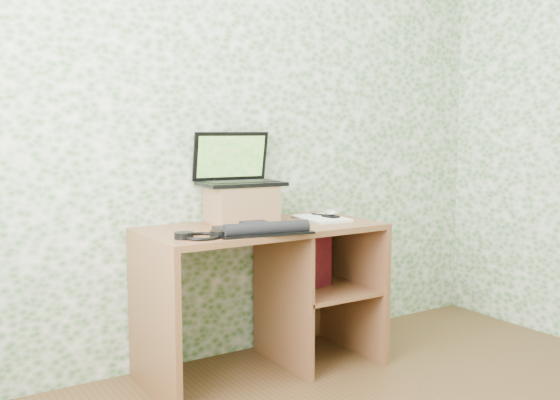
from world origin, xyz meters
TOP-DOWN VIEW (x-y plane):
  - wall_back at (0.00, 1.75)m, footprint 3.50×0.00m
  - desk at (0.08, 1.47)m, footprint 1.20×0.60m
  - riser at (-0.04, 1.58)m, footprint 0.35×0.30m
  - laptop at (-0.04, 1.63)m, footprint 0.44×0.33m
  - keyboard at (-0.13, 1.24)m, footprint 0.45×0.29m
  - headphones at (-0.41, 1.28)m, footprint 0.24×0.22m
  - notepad at (0.38, 1.45)m, footprint 0.25×0.33m
  - mouse at (0.42, 1.42)m, footprint 0.07×0.10m
  - pen at (0.42, 1.50)m, footprint 0.07×0.14m
  - red_box at (0.30, 1.44)m, footprint 0.26×0.13m

SIDE VIEW (x-z plane):
  - desk at x=0.08m, z-range 0.11..0.86m
  - red_box at x=0.30m, z-range 0.39..0.69m
  - notepad at x=0.38m, z-range 0.75..0.76m
  - headphones at x=-0.41m, z-range 0.75..0.78m
  - pen at x=0.42m, z-range 0.76..0.77m
  - keyboard at x=-0.13m, z-range 0.74..0.80m
  - mouse at x=0.42m, z-range 0.76..0.80m
  - riser at x=-0.04m, z-range 0.75..0.94m
  - laptop at x=-0.04m, z-range 0.87..1.15m
  - wall_back at x=0.00m, z-range -0.45..3.05m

